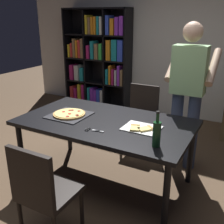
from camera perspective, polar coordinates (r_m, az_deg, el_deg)
The scene contains 11 objects.
ground_plane at distance 3.24m, azimuth -1.31°, elevation -14.26°, with size 12.00×12.00×0.00m, color brown.
back_wall at distance 5.12m, azimuth 13.63°, elevation 14.57°, with size 6.40×0.10×2.80m, color silver.
dining_table at distance 2.91m, azimuth -1.41°, elevation -2.99°, with size 1.84×1.04×0.75m.
chair_near_camera at distance 2.29m, azimuth -14.48°, elevation -15.53°, with size 0.42×0.42×0.90m.
chair_far_side at distance 3.82m, azimuth 6.13°, elevation -0.28°, with size 0.42×0.42×0.90m.
bookshelf at distance 5.57m, azimuth -2.94°, elevation 10.94°, with size 1.40×0.35×1.95m.
person_serving_pizza at distance 3.29m, azimuth 15.68°, elevation 4.68°, with size 0.55×0.54×1.75m.
pepperoni_pizza_on_tray at distance 3.06m, azimuth -8.99°, elevation -0.47°, with size 0.42×0.42×0.04m.
pizza_slices_on_towel at distance 2.69m, azimuth 6.18°, elevation -3.40°, with size 0.36×0.28×0.03m.
wine_bottle at distance 2.32m, azimuth 9.39°, elevation -4.44°, with size 0.07×0.07×0.32m.
kitchen_scissors at distance 2.65m, azimuth -4.38°, elevation -3.76°, with size 0.20×0.09×0.01m.
Camera 1 is at (1.35, -2.33, 1.81)m, focal length 43.43 mm.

